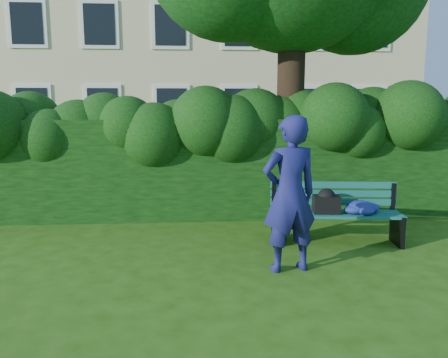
{
  "coord_description": "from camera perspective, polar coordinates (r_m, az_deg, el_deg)",
  "views": [
    {
      "loc": [
        -0.45,
        -5.8,
        2.0
      ],
      "look_at": [
        0.0,
        0.6,
        0.95
      ],
      "focal_mm": 35.0,
      "sensor_mm": 36.0,
      "label": 1
    }
  ],
  "objects": [
    {
      "name": "ground",
      "position": [
        6.15,
        0.4,
        -9.68
      ],
      "size": [
        80.0,
        80.0,
        0.0
      ],
      "primitive_type": "plane",
      "color": "#2A4F0E",
      "rests_on": "ground"
    },
    {
      "name": "apartment_building",
      "position": [
        20.19,
        -2.84,
        20.72
      ],
      "size": [
        16.0,
        8.08,
        12.0
      ],
      "color": "beige",
      "rests_on": "ground"
    },
    {
      "name": "hedge",
      "position": [
        8.08,
        -0.79,
        1.48
      ],
      "size": [
        10.0,
        1.0,
        1.8
      ],
      "color": "black",
      "rests_on": "ground"
    },
    {
      "name": "park_bench",
      "position": [
        6.7,
        14.85,
        -3.94
      ],
      "size": [
        1.95,
        0.76,
        0.89
      ],
      "rotation": [
        0.0,
        0.0,
        -0.11
      ],
      "color": "#105054",
      "rests_on": "ground"
    },
    {
      "name": "man_reading",
      "position": [
        5.36,
        8.58,
        -2.01
      ],
      "size": [
        0.78,
        0.6,
        1.92
      ],
      "primitive_type": "imported",
      "rotation": [
        0.0,
        0.0,
        3.36
      ],
      "color": "navy",
      "rests_on": "ground"
    }
  ]
}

